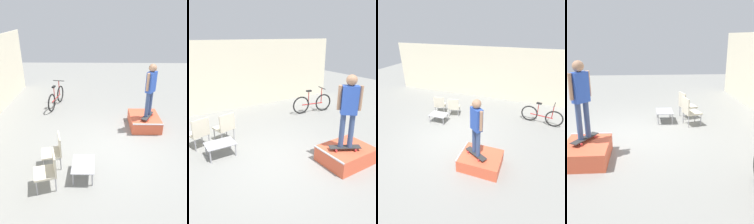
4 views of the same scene
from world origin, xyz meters
TOP-DOWN VIEW (x-y plane):
  - ground_plane at (0.00, 0.00)m, footprint 24.00×24.00m
  - skate_ramp_box at (1.53, -1.07)m, footprint 1.32×1.04m
  - skateboard_on_ramp at (1.39, -1.13)m, footprint 0.79×0.57m
  - person_skater at (1.39, -1.13)m, footprint 0.46×0.40m
  - coffee_table at (-1.16, 1.00)m, footprint 0.80×0.57m
  - patio_chair_left at (-1.53, 1.80)m, footprint 0.64×0.64m
  - patio_chair_right at (-0.74, 1.80)m, footprint 0.63×0.63m

SIDE VIEW (x-z plane):
  - ground_plane at x=0.00m, z-range 0.00..0.00m
  - skate_ramp_box at x=1.53m, z-range -0.01..0.43m
  - coffee_table at x=-1.16m, z-range 0.15..0.53m
  - skateboard_on_ramp at x=1.39m, z-range 0.46..0.54m
  - patio_chair_left at x=-1.53m, z-range 0.05..0.98m
  - patio_chair_right at x=-0.74m, z-range 0.05..0.98m
  - person_skater at x=1.39m, z-range 0.69..2.52m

